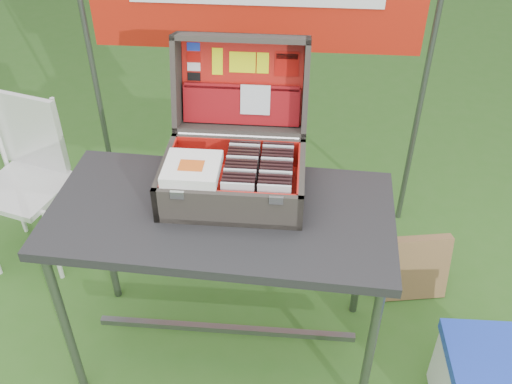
# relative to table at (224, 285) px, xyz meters

# --- Properties ---
(ground) EXTENTS (80.00, 80.00, 0.00)m
(ground) POSITION_rel_table_xyz_m (0.05, -0.09, -0.41)
(ground) COLOR #386524
(ground) RESTS_ON ground
(table) EXTENTS (1.33, 0.71, 0.82)m
(table) POSITION_rel_table_xyz_m (0.00, 0.00, 0.00)
(table) COLOR black
(table) RESTS_ON ground
(table_top) EXTENTS (1.33, 0.71, 0.04)m
(table_top) POSITION_rel_table_xyz_m (0.00, 0.00, 0.39)
(table_top) COLOR black
(table_top) RESTS_ON ground
(table_leg_fl) EXTENTS (0.04, 0.04, 0.78)m
(table_leg_fl) POSITION_rel_table_xyz_m (-0.59, -0.27, -0.02)
(table_leg_fl) COLOR #59595B
(table_leg_fl) RESTS_ON ground
(table_leg_fr) EXTENTS (0.04, 0.04, 0.78)m
(table_leg_fr) POSITION_rel_table_xyz_m (0.59, -0.27, -0.02)
(table_leg_fr) COLOR #59595B
(table_leg_fr) RESTS_ON ground
(table_leg_bl) EXTENTS (0.04, 0.04, 0.78)m
(table_leg_bl) POSITION_rel_table_xyz_m (-0.59, 0.27, -0.02)
(table_leg_bl) COLOR #59595B
(table_leg_bl) RESTS_ON ground
(table_leg_br) EXTENTS (0.04, 0.04, 0.78)m
(table_leg_br) POSITION_rel_table_xyz_m (0.59, 0.27, -0.02)
(table_leg_br) COLOR #59595B
(table_leg_br) RESTS_ON ground
(table_brace) EXTENTS (1.16, 0.03, 0.03)m
(table_brace) POSITION_rel_table_xyz_m (0.00, 0.00, -0.29)
(table_brace) COLOR #59595B
(table_brace) RESTS_ON ground
(suitcase) EXTENTS (0.54, 0.55, 0.50)m
(suitcase) POSITION_rel_table_xyz_m (0.04, 0.16, 0.66)
(suitcase) COLOR #3E372F
(suitcase) RESTS_ON table
(suitcase_base_bottom) EXTENTS (0.54, 0.39, 0.02)m
(suitcase_base_bottom) POSITION_rel_table_xyz_m (0.04, 0.10, 0.42)
(suitcase_base_bottom) COLOR #3E372F
(suitcase_base_bottom) RESTS_ON table_top
(suitcase_base_wall_front) EXTENTS (0.54, 0.02, 0.15)m
(suitcase_base_wall_front) POSITION_rel_table_xyz_m (0.04, -0.08, 0.48)
(suitcase_base_wall_front) COLOR #3E372F
(suitcase_base_wall_front) RESTS_ON table_top
(suitcase_base_wall_back) EXTENTS (0.54, 0.02, 0.15)m
(suitcase_base_wall_back) POSITION_rel_table_xyz_m (0.04, 0.28, 0.48)
(suitcase_base_wall_back) COLOR #3E372F
(suitcase_base_wall_back) RESTS_ON table_top
(suitcase_base_wall_left) EXTENTS (0.02, 0.39, 0.15)m
(suitcase_base_wall_left) POSITION_rel_table_xyz_m (-0.22, 0.10, 0.48)
(suitcase_base_wall_left) COLOR #3E372F
(suitcase_base_wall_left) RESTS_ON table_top
(suitcase_base_wall_right) EXTENTS (0.02, 0.39, 0.15)m
(suitcase_base_wall_right) POSITION_rel_table_xyz_m (0.30, 0.10, 0.48)
(suitcase_base_wall_right) COLOR #3E372F
(suitcase_base_wall_right) RESTS_ON table_top
(suitcase_liner_floor) EXTENTS (0.50, 0.35, 0.01)m
(suitcase_liner_floor) POSITION_rel_table_xyz_m (0.04, 0.10, 0.43)
(suitcase_liner_floor) COLOR red
(suitcase_liner_floor) RESTS_ON suitcase_base_bottom
(suitcase_latch_left) EXTENTS (0.05, 0.01, 0.03)m
(suitcase_latch_left) POSITION_rel_table_xyz_m (-0.14, -0.09, 0.54)
(suitcase_latch_left) COLOR silver
(suitcase_latch_left) RESTS_ON suitcase_base_wall_front
(suitcase_latch_right) EXTENTS (0.05, 0.01, 0.03)m
(suitcase_latch_right) POSITION_rel_table_xyz_m (0.21, -0.09, 0.54)
(suitcase_latch_right) COLOR silver
(suitcase_latch_right) RESTS_ON suitcase_base_wall_front
(suitcase_hinge) EXTENTS (0.49, 0.02, 0.02)m
(suitcase_hinge) POSITION_rel_table_xyz_m (0.04, 0.29, 0.55)
(suitcase_hinge) COLOR silver
(suitcase_hinge) RESTS_ON suitcase_base_wall_back
(suitcase_lid_back) EXTENTS (0.54, 0.13, 0.38)m
(suitcase_lid_back) POSITION_rel_table_xyz_m (0.04, 0.48, 0.70)
(suitcase_lid_back) COLOR #3E372F
(suitcase_lid_back) RESTS_ON suitcase_base_wall_back
(suitcase_lid_rim_far) EXTENTS (0.54, 0.15, 0.06)m
(suitcase_lid_rim_far) POSITION_rel_table_xyz_m (0.04, 0.47, 0.90)
(suitcase_lid_rim_far) COLOR #3E372F
(suitcase_lid_rim_far) RESTS_ON suitcase_lid_back
(suitcase_lid_rim_near) EXTENTS (0.54, 0.15, 0.06)m
(suitcase_lid_rim_near) POSITION_rel_table_xyz_m (0.04, 0.37, 0.54)
(suitcase_lid_rim_near) COLOR #3E372F
(suitcase_lid_rim_near) RESTS_ON suitcase_lid_back
(suitcase_lid_rim_left) EXTENTS (0.02, 0.25, 0.41)m
(suitcase_lid_rim_left) POSITION_rel_table_xyz_m (-0.22, 0.42, 0.72)
(suitcase_lid_rim_left) COLOR #3E372F
(suitcase_lid_rim_left) RESTS_ON suitcase_lid_back
(suitcase_lid_rim_right) EXTENTS (0.02, 0.25, 0.41)m
(suitcase_lid_rim_right) POSITION_rel_table_xyz_m (0.30, 0.42, 0.72)
(suitcase_lid_rim_right) COLOR #3E372F
(suitcase_lid_rim_right) RESTS_ON suitcase_lid_back
(suitcase_lid_liner) EXTENTS (0.50, 0.10, 0.33)m
(suitcase_lid_liner) POSITION_rel_table_xyz_m (0.04, 0.46, 0.71)
(suitcase_lid_liner) COLOR red
(suitcase_lid_liner) RESTS_ON suitcase_lid_back
(suitcase_liner_wall_front) EXTENTS (0.50, 0.01, 0.12)m
(suitcase_liner_wall_front) POSITION_rel_table_xyz_m (0.04, -0.07, 0.49)
(suitcase_liner_wall_front) COLOR red
(suitcase_liner_wall_front) RESTS_ON suitcase_base_bottom
(suitcase_liner_wall_back) EXTENTS (0.50, 0.01, 0.12)m
(suitcase_liner_wall_back) POSITION_rel_table_xyz_m (0.04, 0.27, 0.49)
(suitcase_liner_wall_back) COLOR red
(suitcase_liner_wall_back) RESTS_ON suitcase_base_bottom
(suitcase_liner_wall_left) EXTENTS (0.01, 0.35, 0.12)m
(suitcase_liner_wall_left) POSITION_rel_table_xyz_m (-0.21, 0.10, 0.49)
(suitcase_liner_wall_left) COLOR red
(suitcase_liner_wall_left) RESTS_ON suitcase_base_bottom
(suitcase_liner_wall_right) EXTENTS (0.01, 0.35, 0.12)m
(suitcase_liner_wall_right) POSITION_rel_table_xyz_m (0.29, 0.10, 0.49)
(suitcase_liner_wall_right) COLOR red
(suitcase_liner_wall_right) RESTS_ON suitcase_base_bottom
(suitcase_lid_pocket) EXTENTS (0.48, 0.07, 0.16)m
(suitcase_lid_pocket) POSITION_rel_table_xyz_m (0.04, 0.42, 0.63)
(suitcase_lid_pocket) COLOR maroon
(suitcase_lid_pocket) RESTS_ON suitcase_lid_liner
(suitcase_pocket_edge) EXTENTS (0.47, 0.02, 0.02)m
(suitcase_pocket_edge) POSITION_rel_table_xyz_m (0.04, 0.44, 0.70)
(suitcase_pocket_edge) COLOR maroon
(suitcase_pocket_edge) RESTS_ON suitcase_lid_pocket
(suitcase_pocket_cd) EXTENTS (0.12, 0.04, 0.12)m
(suitcase_pocket_cd) POSITION_rel_table_xyz_m (0.10, 0.41, 0.66)
(suitcase_pocket_cd) COLOR silver
(suitcase_pocket_cd) RESTS_ON suitcase_lid_pocket
(lid_sticker_cc_a) EXTENTS (0.05, 0.01, 0.03)m
(lid_sticker_cc_a) POSITION_rel_table_xyz_m (-0.16, 0.49, 0.84)
(lid_sticker_cc_a) COLOR #1933B2
(lid_sticker_cc_a) RESTS_ON suitcase_lid_liner
(lid_sticker_cc_b) EXTENTS (0.05, 0.01, 0.03)m
(lid_sticker_cc_b) POSITION_rel_table_xyz_m (-0.16, 0.48, 0.80)
(lid_sticker_cc_b) COLOR #AA0C07
(lid_sticker_cc_b) RESTS_ON suitcase_lid_liner
(lid_sticker_cc_c) EXTENTS (0.05, 0.01, 0.03)m
(lid_sticker_cc_c) POSITION_rel_table_xyz_m (-0.16, 0.47, 0.76)
(lid_sticker_cc_c) COLOR white
(lid_sticker_cc_c) RESTS_ON suitcase_lid_liner
(lid_sticker_cc_d) EXTENTS (0.05, 0.01, 0.03)m
(lid_sticker_cc_d) POSITION_rel_table_xyz_m (-0.16, 0.46, 0.73)
(lid_sticker_cc_d) COLOR black
(lid_sticker_cc_d) RESTS_ON suitcase_lid_liner
(lid_card_neon_tall) EXTENTS (0.04, 0.03, 0.10)m
(lid_card_neon_tall) POSITION_rel_table_xyz_m (-0.06, 0.48, 0.79)
(lid_card_neon_tall) COLOR #DFED0D
(lid_card_neon_tall) RESTS_ON suitcase_lid_liner
(lid_card_neon_main) EXTENTS (0.11, 0.03, 0.08)m
(lid_card_neon_main) POSITION_rel_table_xyz_m (0.04, 0.48, 0.79)
(lid_card_neon_main) COLOR #DFED0D
(lid_card_neon_main) RESTS_ON suitcase_lid_liner
(lid_card_neon_small) EXTENTS (0.05, 0.03, 0.08)m
(lid_card_neon_small) POSITION_rel_table_xyz_m (0.12, 0.48, 0.79)
(lid_card_neon_small) COLOR #DFED0D
(lid_card_neon_small) RESTS_ON suitcase_lid_liner
(lid_sticker_band) EXTENTS (0.10, 0.03, 0.09)m
(lid_sticker_band) POSITION_rel_table_xyz_m (0.22, 0.48, 0.79)
(lid_sticker_band) COLOR #AA0C07
(lid_sticker_band) RESTS_ON suitcase_lid_liner
(lid_sticker_band_bar) EXTENTS (0.09, 0.01, 0.02)m
(lid_sticker_band_bar) POSITION_rel_table_xyz_m (0.22, 0.49, 0.82)
(lid_sticker_band_bar) COLOR black
(lid_sticker_band_bar) RESTS_ON suitcase_lid_liner
(cd_left_0) EXTENTS (0.12, 0.01, 0.14)m
(cd_left_0) POSITION_rel_table_xyz_m (0.07, -0.05, 0.50)
(cd_left_0) COLOR silver
(cd_left_0) RESTS_ON suitcase_liner_floor
(cd_left_1) EXTENTS (0.12, 0.01, 0.14)m
(cd_left_1) POSITION_rel_table_xyz_m (0.07, -0.03, 0.50)
(cd_left_1) COLOR black
(cd_left_1) RESTS_ON suitcase_liner_floor
(cd_left_2) EXTENTS (0.12, 0.01, 0.14)m
(cd_left_2) POSITION_rel_table_xyz_m (0.07, -0.01, 0.50)
(cd_left_2) COLOR black
(cd_left_2) RESTS_ON suitcase_liner_floor
(cd_left_3) EXTENTS (0.12, 0.01, 0.14)m
(cd_left_3) POSITION_rel_table_xyz_m (0.07, 0.02, 0.50)
(cd_left_3) COLOR black
(cd_left_3) RESTS_ON suitcase_liner_floor
(cd_left_4) EXTENTS (0.12, 0.01, 0.14)m
(cd_left_4) POSITION_rel_table_xyz_m (0.07, 0.04, 0.50)
(cd_left_4) COLOR silver
(cd_left_4) RESTS_ON suitcase_liner_floor
(cd_left_5) EXTENTS (0.12, 0.01, 0.14)m
(cd_left_5) POSITION_rel_table_xyz_m (0.07, 0.06, 0.50)
(cd_left_5) COLOR black
(cd_left_5) RESTS_ON suitcase_liner_floor
(cd_left_6) EXTENTS (0.12, 0.01, 0.14)m
(cd_left_6) POSITION_rel_table_xyz_m (0.07, 0.08, 0.50)
(cd_left_6) COLOR black
(cd_left_6) RESTS_ON suitcase_liner_floor
(cd_left_7) EXTENTS (0.12, 0.01, 0.14)m
(cd_left_7) POSITION_rel_table_xyz_m (0.07, 0.10, 0.50)
(cd_left_7) COLOR black
(cd_left_7) RESTS_ON suitcase_liner_floor
(cd_left_8) EXTENTS (0.12, 0.01, 0.14)m
(cd_left_8) POSITION_rel_table_xyz_m (0.07, 0.12, 0.50)
(cd_left_8) COLOR silver
(cd_left_8) RESTS_ON suitcase_liner_floor
(cd_left_9) EXTENTS (0.12, 0.01, 0.14)m
(cd_left_9) POSITION_rel_table_xyz_m (0.07, 0.14, 0.50)
(cd_left_9) COLOR black
(cd_left_9) RESTS_ON suitcase_liner_floor
(cd_left_10) EXTENTS (0.12, 0.01, 0.14)m
(cd_left_10) POSITION_rel_table_xyz_m (0.07, 0.17, 0.50)
(cd_left_10) COLOR black
(cd_left_10) RESTS_ON suitcase_liner_floor
(cd_left_11) EXTENTS (0.12, 0.01, 0.14)m
(cd_left_11) POSITION_rel_table_xyz_m (0.07, 0.19, 0.50)
(cd_left_11) COLOR black
(cd_left_11) RESTS_ON suitcase_liner_floor
(cd_left_12) EXTENTS (0.12, 0.01, 0.14)m
(cd_left_12) POSITION_rel_table_xyz_m (0.07, 0.21, 0.50)
(cd_left_12) COLOR silver
(cd_left_12) RESTS_ON suitcase_liner_floor
(cd_left_13) EXTENTS (0.12, 0.01, 0.14)m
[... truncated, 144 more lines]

